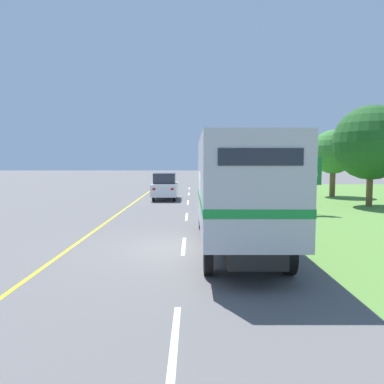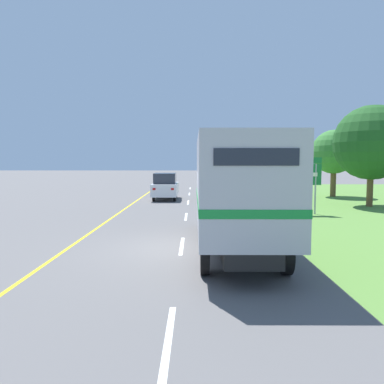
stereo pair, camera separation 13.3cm
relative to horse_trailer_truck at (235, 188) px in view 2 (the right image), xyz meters
name	(u,v)px [view 2 (the right image)]	position (x,y,z in m)	size (l,w,h in m)	color
ground_plane	(182,248)	(-1.69, 0.28, -1.97)	(200.00, 200.00, 0.00)	#5B5959
edge_line_yellow	(119,213)	(-5.39, 8.57, -1.97)	(0.12, 50.61, 0.01)	yellow
centre_dash_nearest	(168,339)	(-1.69, -5.99, -1.97)	(0.12, 2.60, 0.01)	white
centre_dash_near	(182,246)	(-1.69, 0.61, -1.97)	(0.12, 2.60, 0.01)	white
centre_dash_mid_a	(186,217)	(-1.69, 7.21, -1.97)	(0.12, 2.60, 0.01)	white
centre_dash_mid_b	(188,202)	(-1.69, 13.81, -1.97)	(0.12, 2.60, 0.01)	white
centre_dash_far	(189,194)	(-1.69, 20.41, -1.97)	(0.12, 2.60, 0.01)	white
centre_dash_farthest	(190,188)	(-1.69, 27.01, -1.97)	(0.12, 2.60, 0.01)	white
horse_trailer_truck	(235,188)	(0.00, 0.00, 0.00)	(2.38, 8.58, 3.52)	black
lead_car_white	(165,186)	(-3.40, 15.63, -1.00)	(1.80, 3.83, 1.95)	black
highway_sign	(303,177)	(4.52, 8.12, 0.02)	(1.98, 0.09, 3.03)	#9E9EA3
roadside_tree_near	(372,143)	(9.70, 11.60, 1.99)	(4.61, 4.61, 6.27)	brown
roadside_tree_mid	(334,152)	(9.82, 18.10, 1.57)	(3.48, 3.48, 5.31)	brown
delineator_post	(296,221)	(2.67, 2.64, -1.47)	(0.08, 0.08, 0.95)	white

